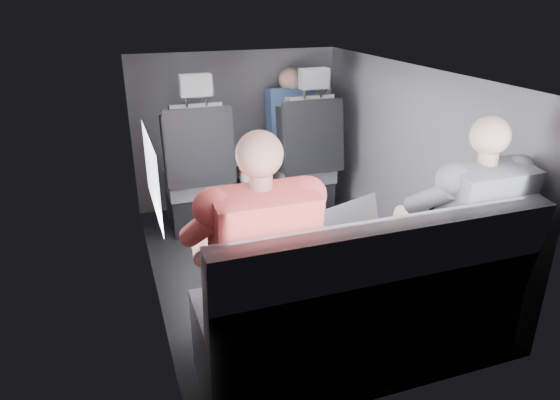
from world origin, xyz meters
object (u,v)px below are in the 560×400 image
object	(u,v)px
front_seat_right	(303,170)
laptop_white	(240,251)
water_bottle	(269,172)
passenger_front_right	(290,123)
laptop_black	(447,219)
passenger_rear_right	(460,229)
laptop_silver	(343,232)
passenger_rear_left	(255,262)
rear_bench	(362,315)
soda_cup	(245,174)
front_seat_left	(198,182)
center_console	(252,197)

from	to	relation	value
front_seat_right	laptop_white	size ratio (longest dim) A/B	3.77
water_bottle	passenger_front_right	distance (m)	0.58
laptop_black	laptop_white	bearing A→B (deg)	178.76
passenger_rear_right	passenger_front_right	world-z (taller)	passenger_rear_right
front_seat_right	laptop_white	world-z (taller)	front_seat_right
laptop_silver	laptop_black	bearing A→B (deg)	-3.71
passenger_rear_left	passenger_front_right	size ratio (longest dim) A/B	1.63
laptop_silver	laptop_black	size ratio (longest dim) A/B	1.10
passenger_front_right	laptop_black	bearing A→B (deg)	-83.70
rear_bench	passenger_rear_right	world-z (taller)	passenger_rear_right
laptop_black	soda_cup	bearing A→B (deg)	115.66
laptop_black	passenger_front_right	xyz separation A→B (m)	(-0.21, 1.92, 0.12)
soda_cup	passenger_rear_left	xyz separation A→B (m)	(-0.42, -1.67, 0.18)
rear_bench	laptop_silver	bearing A→B (deg)	86.12
passenger_front_right	laptop_silver	bearing A→B (deg)	-102.06
front_seat_left	rear_bench	size ratio (longest dim) A/B	0.79
front_seat_left	passenger_rear_right	distance (m)	2.11
laptop_white	passenger_front_right	xyz separation A→B (m)	(0.96, 1.89, 0.12)
center_console	water_bottle	distance (m)	0.34
passenger_front_right	passenger_rear_right	bearing A→B (deg)	-84.90
center_console	front_seat_right	bearing A→B (deg)	-5.07
rear_bench	laptop_silver	xyz separation A→B (m)	(0.02, 0.28, 0.33)
laptop_black	rear_bench	bearing A→B (deg)	-159.11
front_seat_left	laptop_white	world-z (taller)	front_seat_left
laptop_white	passenger_rear_left	xyz separation A→B (m)	(0.02, -0.17, 0.03)
center_console	soda_cup	world-z (taller)	soda_cup
laptop_silver	soda_cup	bearing A→B (deg)	94.58
soda_cup	laptop_silver	xyz separation A→B (m)	(0.12, -1.48, 0.16)
front_seat_right	rear_bench	bearing A→B (deg)	-103.31
laptop_black	front_seat_left	bearing A→B (deg)	123.10
front_seat_left	laptop_white	xyz separation A→B (m)	(-0.09, -1.64, 0.23)
center_console	rear_bench	xyz separation A→B (m)	(-0.00, -1.94, 0.11)
passenger_rear_right	passenger_front_right	xyz separation A→B (m)	(-0.18, 2.07, 0.10)
rear_bench	passenger_rear_left	distance (m)	0.63
soda_cup	laptop_white	xyz separation A→B (m)	(-0.44, -1.50, 0.15)
water_bottle	laptop_silver	size ratio (longest dim) A/B	0.36
water_bottle	laptop_black	distance (m)	1.62
front_seat_right	passenger_rear_left	size ratio (longest dim) A/B	0.98
front_seat_left	laptop_silver	size ratio (longest dim) A/B	2.90
soda_cup	passenger_rear_right	size ratio (longest dim) A/B	0.23
front_seat_left	passenger_rear_right	bearing A→B (deg)	-59.73
passenger_front_right	front_seat_right	bearing A→B (deg)	-83.49
front_seat_left	rear_bench	bearing A→B (deg)	-76.69
front_seat_left	center_console	xyz separation A→B (m)	(0.45, 0.04, -0.20)
passenger_rear_left	passenger_rear_right	world-z (taller)	passenger_rear_left
passenger_rear_left	passenger_rear_right	size ratio (longest dim) A/B	1.02
passenger_rear_right	front_seat_left	bearing A→B (deg)	120.27
passenger_front_right	center_console	bearing A→B (deg)	-152.60
laptop_white	laptop_black	xyz separation A→B (m)	(1.17, -0.03, 0.00)
passenger_rear_left	passenger_front_right	bearing A→B (deg)	65.58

